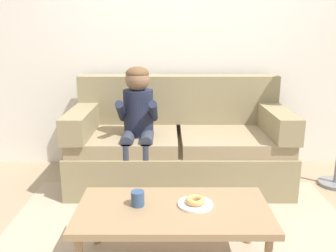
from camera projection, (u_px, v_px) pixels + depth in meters
ground at (181, 228)px, 2.60m from camera, size 10.00×10.00×0.00m
wall_back at (178, 30)px, 3.59m from camera, size 8.00×0.10×2.80m
area_rug at (182, 247)px, 2.36m from camera, size 2.51×2.06×0.01m
couch at (180, 146)px, 3.33m from camera, size 1.94×0.90×0.97m
coffee_table at (175, 214)px, 2.10m from camera, size 1.14×0.57×0.39m
person_child at (139, 118)px, 3.05m from camera, size 0.34×0.58×1.10m
plate at (197, 204)px, 2.12m from camera, size 0.21×0.21×0.01m
donut at (197, 200)px, 2.11m from camera, size 0.17×0.17×0.04m
mug at (139, 198)px, 2.11m from camera, size 0.08×0.08×0.09m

